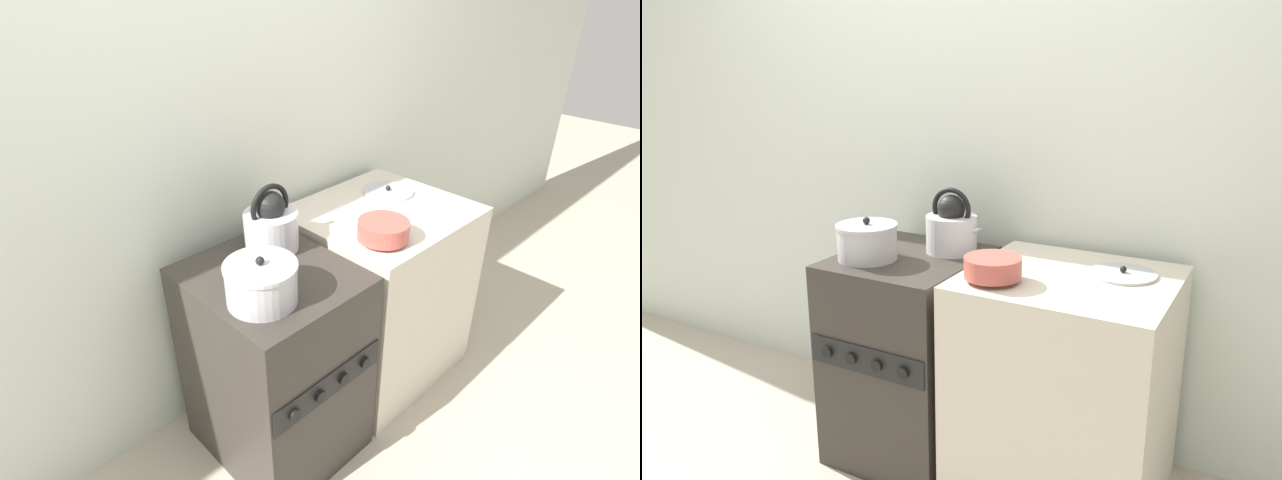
{
  "view_description": "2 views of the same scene",
  "coord_description": "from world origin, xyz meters",
  "views": [
    {
      "loc": [
        -0.9,
        -0.87,
        1.82
      ],
      "look_at": [
        0.25,
        0.3,
        0.89
      ],
      "focal_mm": 28.0,
      "sensor_mm": 36.0,
      "label": 1
    },
    {
      "loc": [
        1.31,
        -1.66,
        1.57
      ],
      "look_at": [
        0.24,
        0.31,
        0.94
      ],
      "focal_mm": 35.0,
      "sensor_mm": 36.0,
      "label": 2
    }
  ],
  "objects": [
    {
      "name": "kettle",
      "position": [
        0.12,
        0.43,
        0.95
      ],
      "size": [
        0.25,
        0.21,
        0.26
      ],
      "color": "silver",
      "rests_on": "stove"
    },
    {
      "name": "wall_back",
      "position": [
        0.0,
        0.72,
        1.25
      ],
      "size": [
        7.0,
        0.06,
        2.5
      ],
      "color": "silver",
      "rests_on": "ground_plane"
    },
    {
      "name": "stove",
      "position": [
        0.0,
        0.3,
        0.42
      ],
      "size": [
        0.53,
        0.62,
        0.85
      ],
      "color": "#332D28",
      "rests_on": "ground_plane"
    },
    {
      "name": "enamel_bowl",
      "position": [
        0.44,
        0.15,
        0.91
      ],
      "size": [
        0.2,
        0.2,
        0.09
      ],
      "color": "#B75147",
      "rests_on": "counter"
    },
    {
      "name": "cooking_pot",
      "position": [
        -0.12,
        0.19,
        0.92
      ],
      "size": [
        0.24,
        0.24,
        0.17
      ],
      "color": "#B2B2B7",
      "rests_on": "stove"
    },
    {
      "name": "counter",
      "position": [
        0.66,
        0.33,
        0.43
      ],
      "size": [
        0.72,
        0.65,
        0.86
      ],
      "color": "beige",
      "rests_on": "ground_plane"
    },
    {
      "name": "loose_pot_lid",
      "position": [
        0.81,
        0.43,
        0.87
      ],
      "size": [
        0.24,
        0.24,
        0.03
      ],
      "color": "#B2B2B7",
      "rests_on": "counter"
    }
  ]
}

